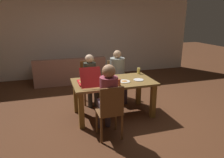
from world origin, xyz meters
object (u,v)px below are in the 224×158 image
object	(u,v)px
chair_0	(116,79)
drinking_glass_3	(139,71)
person_2	(108,95)
person_0	(118,72)
couch	(70,73)
person_1	(91,76)
drinking_glass_0	(119,82)
plate_0	(124,81)
pizza_box_0	(89,81)
drinking_glass_1	(113,74)
dining_table	(113,87)
plate_1	(139,80)
drinking_glass_2	(109,77)
chair_1	(89,80)
chair_2	(110,110)

from	to	relation	value
chair_0	drinking_glass_3	bearing A→B (deg)	-56.64
person_2	person_0	bearing A→B (deg)	65.11
couch	person_0	bearing A→B (deg)	-61.74
person_1	drinking_glass_0	distance (m)	1.10
plate_0	pizza_box_0	bearing A→B (deg)	173.24
person_0	pizza_box_0	distance (m)	1.16
person_1	drinking_glass_0	xyz separation A→B (m)	(0.33, -1.04, 0.13)
drinking_glass_1	couch	distance (m)	2.40
chair_0	drinking_glass_0	xyz separation A→B (m)	(-0.34, -1.19, 0.31)
plate_0	person_1	bearing A→B (deg)	120.96
plate_0	drinking_glass_1	distance (m)	0.44
pizza_box_0	plate_0	world-z (taller)	pizza_box_0
dining_table	plate_0	xyz separation A→B (m)	(0.19, -0.11, 0.14)
person_2	drinking_glass_3	size ratio (longest dim) A/B	9.38
person_0	chair_0	bearing A→B (deg)	90.00
chair_0	plate_1	distance (m)	1.02
chair_0	drinking_glass_3	world-z (taller)	chair_0
drinking_glass_2	couch	distance (m)	2.56
plate_1	dining_table	bearing A→B (deg)	169.38
dining_table	person_0	bearing A→B (deg)	64.80
person_0	chair_1	bearing A→B (deg)	166.52
chair_1	drinking_glass_3	world-z (taller)	chair_1
plate_0	couch	distance (m)	2.82
dining_table	chair_1	size ratio (longest dim) A/B	1.68
chair_2	drinking_glass_1	bearing A→B (deg)	70.68
person_2	couch	bearing A→B (deg)	95.27
chair_0	person_1	bearing A→B (deg)	-167.40
chair_0	chair_1	size ratio (longest dim) A/B	0.97
pizza_box_0	drinking_glass_2	bearing A→B (deg)	16.59
person_0	drinking_glass_0	world-z (taller)	person_0
drinking_glass_3	couch	world-z (taller)	drinking_glass_3
chair_1	couch	world-z (taller)	chair_1
person_1	couch	distance (m)	1.87
chair_0	plate_0	size ratio (longest dim) A/B	4.02
person_2	plate_0	xyz separation A→B (m)	(0.51, 0.59, 0.01)
dining_table	drinking_glass_1	world-z (taller)	drinking_glass_1
plate_0	couch	world-z (taller)	couch
chair_1	person_2	world-z (taller)	person_2
drinking_glass_0	plate_1	bearing A→B (deg)	23.12
drinking_glass_0	couch	xyz separation A→B (m)	(-0.63, 2.85, -0.53)
drinking_glass_2	pizza_box_0	bearing A→B (deg)	-163.41
chair_1	plate_0	world-z (taller)	chair_1
pizza_box_0	couch	distance (m)	2.63
plate_0	drinking_glass_1	bearing A→B (deg)	103.52
chair_2	plate_1	size ratio (longest dim) A/B	4.63
plate_1	drinking_glass_3	distance (m)	0.49
chair_0	person_0	xyz separation A→B (m)	(-0.00, -0.14, 0.22)
dining_table	pizza_box_0	xyz separation A→B (m)	(-0.51, -0.03, 0.18)
person_0	drinking_glass_3	distance (m)	0.54
couch	person_1	bearing A→B (deg)	-80.59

